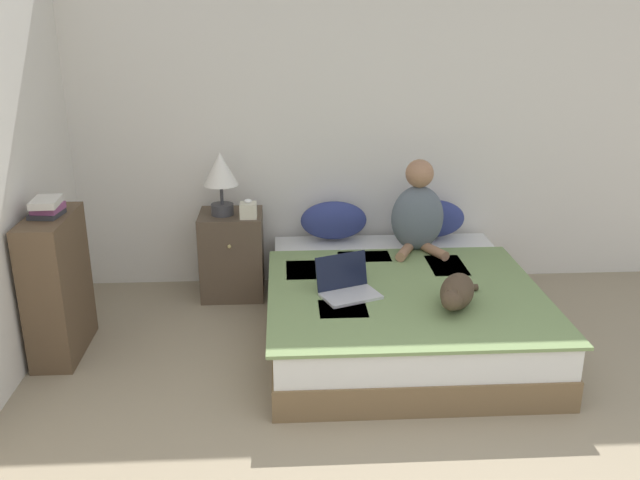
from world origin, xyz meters
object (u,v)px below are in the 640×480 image
object	(u,v)px
bed	(399,308)
table_lamp	(221,174)
nightstand	(232,254)
person_sitting	(418,213)
tissue_box	(248,210)
laptop_open	(348,287)
bookshelf	(57,286)
book_stack_top	(47,207)
pillow_far	(432,219)
pillow_near	(334,220)
cat_tabby	(457,292)

from	to	relation	value
bed	table_lamp	bearing A→B (deg)	148.57
bed	nightstand	distance (m)	1.39
person_sitting	nightstand	size ratio (longest dim) A/B	1.04
nightstand	tissue_box	bearing A→B (deg)	-38.28
laptop_open	table_lamp	distance (m)	1.36
person_sitting	bookshelf	bearing A→B (deg)	-164.62
book_stack_top	pillow_far	bearing A→B (deg)	20.08
book_stack_top	pillow_near	bearing A→B (deg)	27.46
pillow_near	person_sitting	distance (m)	0.66
laptop_open	bookshelf	distance (m)	1.81
pillow_far	bookshelf	size ratio (longest dim) A/B	0.55
cat_tabby	nightstand	bearing A→B (deg)	-106.93
laptop_open	person_sitting	bearing A→B (deg)	31.51
nightstand	table_lamp	size ratio (longest dim) A/B	1.39
bed	bookshelf	bearing A→B (deg)	-177.69
cat_tabby	laptop_open	size ratio (longest dim) A/B	1.16
person_sitting	laptop_open	distance (m)	1.00
bed	table_lamp	size ratio (longest dim) A/B	4.19
pillow_far	nightstand	size ratio (longest dim) A/B	0.78
pillow_far	book_stack_top	xyz separation A→B (m)	(-2.55, -0.93, 0.41)
bed	tissue_box	bearing A→B (deg)	147.17
table_lamp	book_stack_top	distance (m)	1.27
bookshelf	book_stack_top	bearing A→B (deg)	-38.15
nightstand	bookshelf	size ratio (longest dim) A/B	0.71
table_lamp	bookshelf	distance (m)	1.36
bed	cat_tabby	size ratio (longest dim) A/B	3.98
laptop_open	book_stack_top	xyz separation A→B (m)	(-1.80, 0.12, 0.51)
pillow_near	cat_tabby	size ratio (longest dim) A/B	1.03
book_stack_top	nightstand	bearing A→B (deg)	39.98
bed	table_lamp	world-z (taller)	table_lamp
laptop_open	bed	bearing A→B (deg)	7.73
pillow_near	pillow_far	size ratio (longest dim) A/B	1.00
laptop_open	bookshelf	xyz separation A→B (m)	(-1.80, 0.12, -0.00)
laptop_open	book_stack_top	distance (m)	1.87
pillow_far	bookshelf	distance (m)	2.72
tissue_box	person_sitting	bearing A→B (deg)	-3.96
laptop_open	nightstand	bearing A→B (deg)	107.08
person_sitting	cat_tabby	distance (m)	1.02
pillow_near	book_stack_top	distance (m)	2.06
pillow_far	person_sitting	world-z (taller)	person_sitting
bed	pillow_far	bearing A→B (deg)	65.77
cat_tabby	tissue_box	distance (m)	1.68
pillow_far	cat_tabby	world-z (taller)	pillow_far
pillow_far	nightstand	distance (m)	1.55
cat_tabby	laptop_open	distance (m)	0.67
cat_tabby	nightstand	xyz separation A→B (m)	(-1.41, 1.20, -0.18)
nightstand	pillow_far	bearing A→B (deg)	2.91
pillow_near	person_sitting	size ratio (longest dim) A/B	0.75
person_sitting	cat_tabby	xyz separation A→B (m)	(0.04, -1.00, -0.18)
pillow_near	laptop_open	xyz separation A→B (m)	(0.01, -1.05, -0.10)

